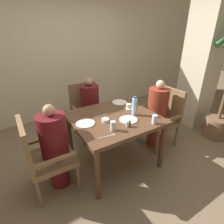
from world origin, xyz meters
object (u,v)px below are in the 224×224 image
plate_main_right (85,123)px  glass_tall_near (113,126)px  chair_right_side (163,115)px  diner_in_right_chair (157,114)px  diner_in_left_chair (55,147)px  chair_left_side (43,155)px  plate_dessert_center (128,120)px  diner_in_far_chair (90,109)px  glass_tall_mid (155,120)px  chair_far_side (87,108)px  water_bottle (134,107)px  plate_main_left (120,102)px  bowl_small (105,120)px  potted_palm (224,98)px  teacup_with_saucer (129,106)px

plate_main_right → glass_tall_near: 0.39m
chair_right_side → diner_in_right_chair: bearing=180.0°
plate_main_right → diner_in_left_chair: bearing=-177.1°
chair_left_side → chair_right_side: (1.97, 0.00, 0.00)m
plate_main_right → plate_dessert_center: size_ratio=1.00×
diner_in_far_chair → plate_main_right: (-0.42, -0.77, 0.19)m
diner_in_left_chair → glass_tall_mid: 1.27m
diner_in_left_chair → glass_tall_mid: bearing=-20.4°
chair_far_side → plate_dessert_center: chair_far_side is taller
plate_dessert_center → water_bottle: water_bottle is taller
plate_main_left → chair_far_side: bearing=122.1°
bowl_small → glass_tall_mid: size_ratio=0.85×
potted_palm → glass_tall_near: potted_palm is taller
glass_tall_mid → water_bottle: bearing=100.3°
potted_palm → plate_main_right: potted_palm is taller
diner_in_right_chair → plate_dessert_center: 0.77m
chair_right_side → plate_main_right: chair_right_side is taller
teacup_with_saucer → bowl_small: 0.54m
diner_in_right_chair → glass_tall_mid: 0.70m
diner_in_right_chair → plate_main_right: bearing=179.0°
diner_in_left_chair → diner_in_right_chair: bearing=0.0°
plate_dessert_center → glass_tall_mid: glass_tall_mid is taller
plate_dessert_center → glass_tall_near: size_ratio=2.06×
chair_left_side → diner_in_far_chair: (0.98, 0.79, 0.06)m
chair_left_side → diner_in_right_chair: diner_in_right_chair is taller
plate_main_left → plate_dessert_center: (-0.24, -0.57, 0.00)m
potted_palm → glass_tall_near: bearing=176.9°
chair_right_side → bowl_small: 1.19m
water_bottle → chair_left_side: bearing=175.6°
chair_right_side → glass_tall_mid: bearing=-146.3°
diner_in_left_chair → plate_main_left: size_ratio=4.65×
diner_in_left_chair → plate_main_left: 1.26m
chair_right_side → bowl_small: chair_right_side is taller
chair_far_side → bowl_small: bearing=-99.7°
plate_main_right → glass_tall_mid: glass_tall_mid is taller
chair_far_side → water_bottle: water_bottle is taller
plate_main_right → water_bottle: size_ratio=0.90×
diner_in_right_chair → potted_palm: bearing=-19.4°
potted_palm → water_bottle: (-1.74, 0.32, 0.11)m
glass_tall_mid → diner_in_far_chair: bearing=105.2°
diner_in_far_chair → chair_right_side: 1.26m
diner_in_left_chair → plate_main_right: size_ratio=4.65×
chair_far_side → glass_tall_near: (-0.20, -1.23, 0.30)m
plate_main_left → plate_dessert_center: size_ratio=1.00×
potted_palm → glass_tall_mid: size_ratio=18.40×
diner_in_far_chair → bowl_small: (-0.17, -0.85, 0.20)m
bowl_small → teacup_with_saucer: bearing=19.7°
diner_in_right_chair → teacup_with_saucer: bearing=166.4°
water_bottle → glass_tall_near: bearing=-157.3°
chair_right_side → plate_main_left: 0.78m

